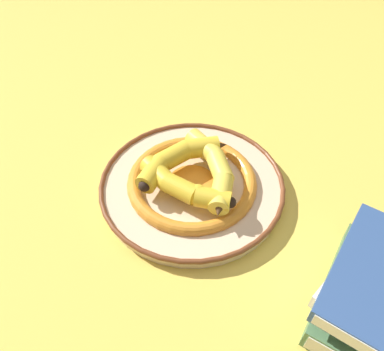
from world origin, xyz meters
TOP-DOWN VIEW (x-y plane):
  - ground_plane at (0.00, 0.00)m, footprint 2.80×2.80m
  - decorative_bowl at (0.03, -0.04)m, footprint 0.34×0.34m
  - banana_a at (0.00, -0.07)m, footprint 0.18×0.15m
  - banana_b at (0.07, -0.04)m, footprint 0.09×0.19m
  - banana_c at (0.02, 0.00)m, footprint 0.19×0.07m
  - book_stack at (-0.31, -0.03)m, footprint 0.18×0.22m

SIDE VIEW (x-z plane):
  - ground_plane at x=0.00m, z-range 0.00..0.00m
  - decorative_bowl at x=0.03m, z-range 0.00..0.03m
  - book_stack at x=-0.31m, z-range 0.00..0.09m
  - banana_a at x=0.00m, z-range 0.04..0.07m
  - banana_c at x=0.02m, z-range 0.04..0.07m
  - banana_b at x=0.07m, z-range 0.04..0.07m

